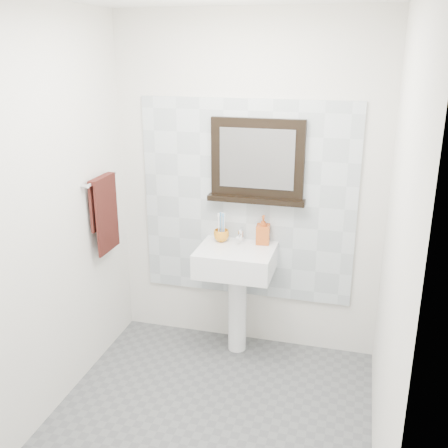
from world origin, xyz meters
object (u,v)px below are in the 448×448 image
Objects in this scene: pedestal_sink at (236,271)px; soap_dispenser at (263,230)px; framed_mirror at (257,163)px; hand_towel at (104,208)px; toothbrush_cup at (221,236)px.

soap_dispenser reaches higher than pedestal_sink.
framed_mirror is 1.30× the size of hand_towel.
hand_towel reaches higher than toothbrush_cup.
pedestal_sink is 0.36m from soap_dispenser.
soap_dispenser is 0.49m from framed_mirror.
framed_mirror reaches higher than toothbrush_cup.
hand_towel is at bearing -166.74° from pedestal_sink.
soap_dispenser is at bearing 5.95° from toothbrush_cup.
hand_towel is (-0.77, -0.32, 0.25)m from toothbrush_cup.
framed_mirror is (-0.06, 0.05, 0.49)m from soap_dispenser.
pedestal_sink is at bearing 13.26° from hand_towel.
toothbrush_cup is 0.16× the size of framed_mirror.
toothbrush_cup is 0.21× the size of hand_towel.
hand_towel is (-1.08, -0.36, 0.18)m from soap_dispenser.
soap_dispenser reaches higher than toothbrush_cup.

